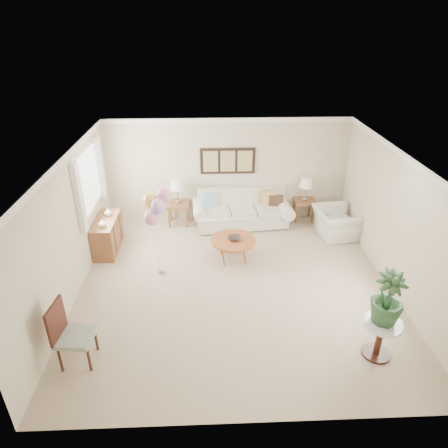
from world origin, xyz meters
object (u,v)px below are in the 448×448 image
Objects in this scene: balloon_cluster at (156,205)px; armchair at (335,223)px; accent_chair at (69,332)px; sofa at (242,211)px; coffee_table at (233,241)px.

armchair is at bearing 19.98° from balloon_cluster.
armchair is 6.33m from accent_chair.
armchair is at bearing 36.37° from accent_chair.
accent_chair is at bearing -123.48° from sofa.
accent_chair is 0.57× the size of balloon_cluster.
armchair is at bearing -17.02° from sofa.
balloon_cluster is at bearing 103.81° from armchair.
sofa is 3.02m from balloon_cluster.
sofa reaches higher than coffee_table.
balloon_cluster is at bearing 64.31° from accent_chair.
sofa is 2.51× the size of armchair.
armchair is at bearing 21.30° from coffee_table.
coffee_table is at bearing 105.12° from armchair.
armchair is 0.94× the size of accent_chair.
coffee_table is 0.51× the size of balloon_cluster.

